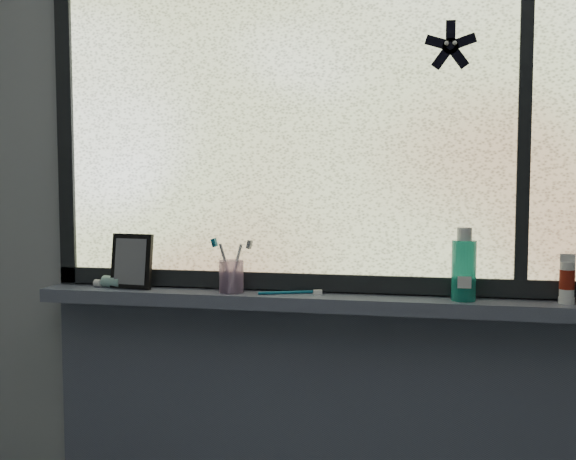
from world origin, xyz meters
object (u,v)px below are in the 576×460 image
Objects in this scene: mouthwash_bottle at (464,264)px; vanity_mirror at (132,261)px; cream_tube at (567,277)px; toothbrush_cup at (231,276)px.

vanity_mirror is at bearing 179.43° from mouthwash_bottle.
cream_tube is (1.25, -0.00, -0.01)m from vanity_mirror.
vanity_mirror is 1.01× the size of mouthwash_bottle.
toothbrush_cup is at bearing 4.69° from vanity_mirror.
cream_tube is (0.93, 0.01, 0.02)m from toothbrush_cup.
mouthwash_bottle is at bearing 5.81° from vanity_mirror.
vanity_mirror is 0.32m from toothbrush_cup.
vanity_mirror is 0.98m from mouthwash_bottle.
cream_tube is at bearing 6.38° from vanity_mirror.
mouthwash_bottle is at bearing -0.03° from toothbrush_cup.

